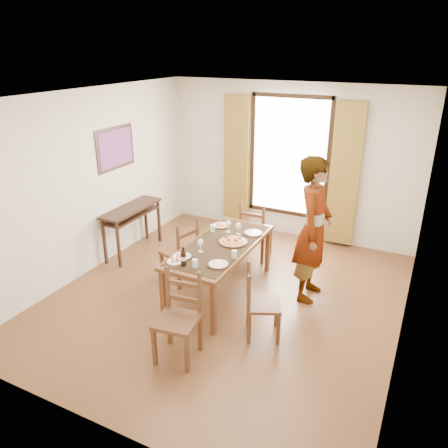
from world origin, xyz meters
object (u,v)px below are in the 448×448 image
at_px(man, 314,230).
at_px(pasta_platter, 233,239).
at_px(dining_table, 220,249).
at_px(console_table, 132,214).

distance_m(man, pasta_platter, 1.08).
distance_m(dining_table, man, 1.27).
height_order(console_table, pasta_platter, pasta_platter).
bearing_deg(dining_table, pasta_platter, 41.72).
relative_size(console_table, dining_table, 0.63).
distance_m(console_table, dining_table, 1.97).
height_order(man, pasta_platter, man).
bearing_deg(pasta_platter, man, 20.80).
bearing_deg(dining_table, man, 23.80).
bearing_deg(pasta_platter, console_table, 168.45).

